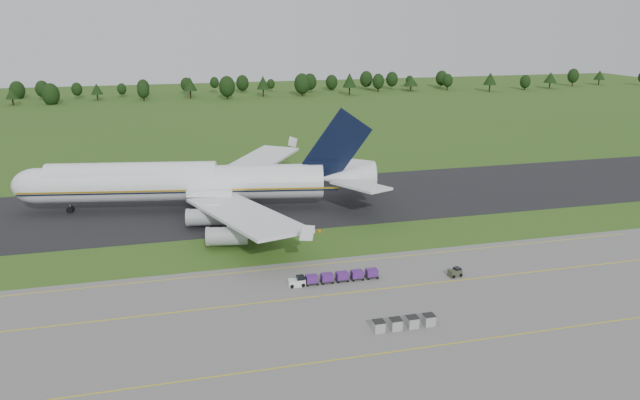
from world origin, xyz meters
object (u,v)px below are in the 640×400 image
object	(u,v)px
baggage_train	(333,277)
utility_cart	(455,273)
aircraft	(189,182)
edge_markers	(288,234)
uld_row	(404,323)

from	to	relation	value
baggage_train	utility_cart	distance (m)	19.87
baggage_train	utility_cart	xyz separation A→B (m)	(19.67, -2.80, -0.25)
aircraft	edge_markers	world-z (taller)	aircraft
uld_row	utility_cart	bearing A→B (deg)	44.30
aircraft	utility_cart	size ratio (longest dim) A/B	34.62
baggage_train	edge_markers	xyz separation A→B (m)	(-2.33, 23.40, -0.59)
aircraft	uld_row	bearing A→B (deg)	-68.37
utility_cart	edge_markers	bearing A→B (deg)	130.02
baggage_train	edge_markers	size ratio (longest dim) A/B	1.11
baggage_train	aircraft	bearing A→B (deg)	113.38
aircraft	baggage_train	bearing A→B (deg)	-66.62
edge_markers	uld_row	bearing A→B (deg)	-79.54
utility_cart	edge_markers	xyz separation A→B (m)	(-22.00, 26.19, -0.34)
aircraft	edge_markers	distance (m)	27.97
aircraft	baggage_train	distance (m)	49.07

